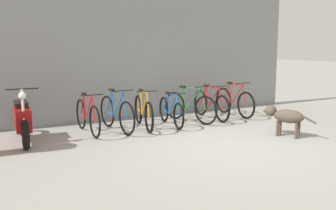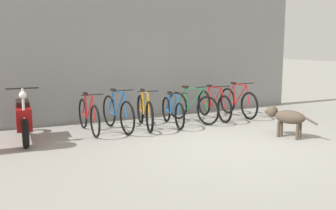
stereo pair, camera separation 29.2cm
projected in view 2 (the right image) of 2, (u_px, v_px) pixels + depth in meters
ground_plane at (225, 146)px, 7.31m from camera, size 60.00×60.00×0.00m
shop_wall_back at (148, 54)px, 10.07m from camera, size 9.06×0.20×3.22m
bicycle_0 at (89, 116)px, 8.36m from camera, size 0.46×1.67×0.87m
bicycle_1 at (118, 113)px, 8.58m from camera, size 0.46×1.70×0.93m
bicycle_2 at (145, 112)px, 8.84m from camera, size 0.53×1.71×0.89m
bicycle_3 at (173, 111)px, 9.11m from camera, size 0.46×1.57×0.80m
bicycle_4 at (192, 107)px, 9.51m from camera, size 0.56×1.66×0.90m
bicycle_5 at (214, 105)px, 9.88m from camera, size 0.46×1.73×0.88m
bicycle_6 at (238, 102)px, 10.25m from camera, size 0.46×1.67×0.91m
motorcycle at (24, 119)px, 7.70m from camera, size 0.58×1.84×1.08m
stray_dog at (286, 117)px, 7.95m from camera, size 0.56×1.04×0.62m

